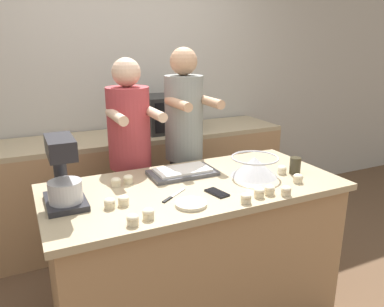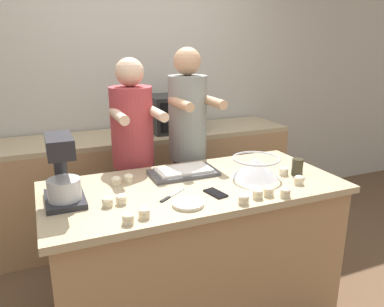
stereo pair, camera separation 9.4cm
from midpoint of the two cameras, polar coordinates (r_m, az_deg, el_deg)
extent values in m
cube|color=#B2ADA3|center=(3.63, -11.69, 10.45)|extent=(10.00, 0.06, 2.70)
cube|color=#A87F56|center=(2.45, -0.70, -15.06)|extent=(1.69, 0.78, 0.87)
cube|color=tan|center=(2.25, -0.74, -5.18)|extent=(1.76, 0.83, 0.04)
cube|color=#A87F56|center=(3.51, -9.41, -4.84)|extent=(2.80, 0.60, 0.90)
cube|color=tan|center=(3.37, -9.79, 2.59)|extent=(2.80, 0.60, 0.04)
cylinder|color=#232328|center=(2.90, -9.83, -10.05)|extent=(0.23, 0.23, 0.87)
cylinder|color=#A8383D|center=(2.66, -10.59, 3.87)|extent=(0.30, 0.30, 0.56)
sphere|color=#DBB293|center=(2.60, -11.04, 12.06)|extent=(0.19, 0.19, 0.19)
cylinder|color=#DBB293|center=(2.44, -12.54, 5.53)|extent=(0.06, 0.34, 0.06)
cylinder|color=#DBB293|center=(2.51, -6.91, 6.10)|extent=(0.06, 0.34, 0.06)
cylinder|color=#232328|center=(3.02, -2.05, -8.57)|extent=(0.22, 0.22, 0.87)
cylinder|color=gray|center=(2.78, -2.21, 5.45)|extent=(0.28, 0.28, 0.62)
sphere|color=tan|center=(2.73, -2.31, 13.87)|extent=(0.20, 0.20, 0.20)
cylinder|color=tan|center=(2.56, -3.21, 7.57)|extent=(0.06, 0.34, 0.06)
cylinder|color=tan|center=(2.66, 1.63, 7.93)|extent=(0.06, 0.34, 0.06)
cube|color=#232328|center=(2.10, -19.92, -6.87)|extent=(0.20, 0.30, 0.03)
cylinder|color=#232328|center=(2.16, -20.60, -2.51)|extent=(0.07, 0.07, 0.23)
cube|color=#232328|center=(1.99, -20.72, 0.91)|extent=(0.13, 0.26, 0.10)
cylinder|color=#BCBCC1|center=(2.03, -20.00, -5.45)|extent=(0.17, 0.17, 0.11)
cone|color=#BCBCC1|center=(2.38, 8.39, -1.99)|extent=(0.29, 0.29, 0.13)
torus|color=#BCBCC1|center=(2.36, 8.45, -0.63)|extent=(0.30, 0.30, 0.01)
cube|color=#4C4C51|center=(2.39, -2.57, -2.98)|extent=(0.42, 0.24, 0.02)
cube|color=white|center=(2.39, -2.58, -2.52)|extent=(0.35, 0.19, 0.02)
cube|color=black|center=(3.43, -4.43, 6.16)|extent=(0.46, 0.38, 0.32)
cube|color=black|center=(3.24, -3.86, 5.54)|extent=(0.31, 0.01, 0.26)
cube|color=#2D2D2D|center=(3.32, -0.53, 5.85)|extent=(0.09, 0.01, 0.26)
cube|color=black|center=(2.11, 2.54, -6.01)|extent=(0.10, 0.16, 0.01)
cube|color=black|center=(2.10, 2.54, -5.86)|extent=(0.09, 0.14, 0.00)
cylinder|color=#332D1E|center=(2.48, 14.40, -1.80)|extent=(0.07, 0.07, 0.11)
cylinder|color=beige|center=(1.96, -1.54, -7.70)|extent=(0.17, 0.17, 0.02)
cube|color=#BCBCC1|center=(2.11, -3.44, -6.01)|extent=(0.12, 0.09, 0.01)
cube|color=black|center=(2.03, -5.12, -7.05)|extent=(0.07, 0.06, 0.01)
cylinder|color=beige|center=(1.79, -10.52, -10.25)|extent=(0.05, 0.05, 0.03)
ellipsoid|color=beige|center=(1.78, -10.56, -9.59)|extent=(0.06, 0.06, 0.03)
cylinder|color=beige|center=(2.47, 12.46, -2.69)|extent=(0.05, 0.05, 0.03)
ellipsoid|color=beige|center=(2.46, 12.50, -2.18)|extent=(0.06, 0.06, 0.03)
cylinder|color=beige|center=(2.29, -10.86, -4.15)|extent=(0.05, 0.05, 0.03)
ellipsoid|color=beige|center=(2.28, -10.89, -3.61)|extent=(0.06, 0.06, 0.03)
cylinder|color=beige|center=(1.84, -8.13, -9.41)|extent=(0.05, 0.05, 0.03)
ellipsoid|color=beige|center=(1.83, -8.16, -8.76)|extent=(0.06, 0.06, 0.03)
cylinder|color=beige|center=(2.26, -12.68, -4.53)|extent=(0.05, 0.05, 0.03)
ellipsoid|color=beige|center=(2.25, -12.72, -3.99)|extent=(0.06, 0.06, 0.03)
cylinder|color=beige|center=(2.00, 6.88, -7.09)|extent=(0.05, 0.05, 0.03)
ellipsoid|color=beige|center=(1.99, 6.90, -6.49)|extent=(0.06, 0.06, 0.03)
cylinder|color=beige|center=(2.00, -11.74, -7.34)|extent=(0.05, 0.05, 0.03)
ellipsoid|color=beige|center=(1.99, -11.78, -6.73)|extent=(0.06, 0.06, 0.03)
cylinder|color=beige|center=(1.98, -13.76, -7.68)|extent=(0.05, 0.05, 0.03)
ellipsoid|color=beige|center=(1.97, -13.81, -7.07)|extent=(0.06, 0.06, 0.03)
cylinder|color=beige|center=(2.13, 12.89, -5.87)|extent=(0.05, 0.05, 0.03)
ellipsoid|color=beige|center=(2.12, 12.93, -5.29)|extent=(0.06, 0.06, 0.03)
cylinder|color=beige|center=(2.34, 14.71, -3.96)|extent=(0.05, 0.05, 0.03)
ellipsoid|color=beige|center=(2.33, 14.75, -3.43)|extent=(0.06, 0.06, 0.03)
cylinder|color=beige|center=(2.08, 8.91, -6.20)|extent=(0.05, 0.05, 0.03)
ellipsoid|color=beige|center=(2.07, 8.94, -5.61)|extent=(0.06, 0.06, 0.03)
cylinder|color=beige|center=(2.13, 10.50, -5.78)|extent=(0.05, 0.05, 0.03)
ellipsoid|color=beige|center=(2.12, 10.53, -5.21)|extent=(0.06, 0.06, 0.03)
camera|label=1|loc=(0.05, -91.21, -0.37)|focal=35.00mm
camera|label=2|loc=(0.05, 88.79, 0.37)|focal=35.00mm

